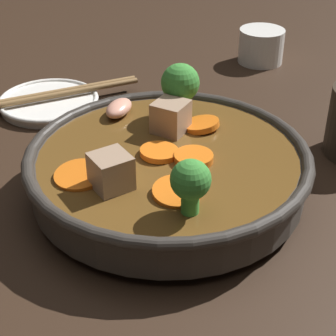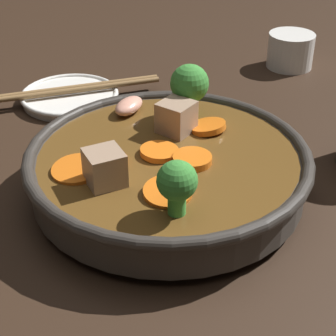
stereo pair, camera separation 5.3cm
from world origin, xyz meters
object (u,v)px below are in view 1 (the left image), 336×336
(stirfry_bowl, at_px, (168,166))
(side_saucer, at_px, (49,102))
(chopsticks_pair, at_px, (48,95))
(tea_cup, at_px, (261,46))

(stirfry_bowl, height_order, side_saucer, stirfry_bowl)
(side_saucer, distance_m, chopsticks_pair, 0.01)
(stirfry_bowl, relative_size, side_saucer, 2.14)
(side_saucer, bearing_deg, chopsticks_pair, -90.00)
(stirfry_bowl, relative_size, tea_cup, 4.08)
(stirfry_bowl, distance_m, side_saucer, 0.25)
(stirfry_bowl, distance_m, chopsticks_pair, 0.25)
(stirfry_bowl, xyz_separation_m, side_saucer, (-0.16, 0.19, -0.03))
(stirfry_bowl, distance_m, tea_cup, 0.37)
(tea_cup, height_order, chopsticks_pair, tea_cup)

